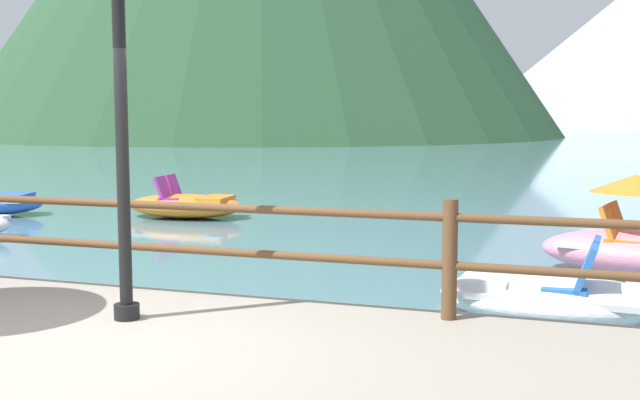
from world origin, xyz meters
TOP-DOWN VIEW (x-y plane):
  - ground_plane at (0.00, 40.00)m, footprint 200.00×200.00m
  - dock_railing at (-0.00, 1.55)m, footprint 23.92×0.12m
  - pedal_boat_2 at (-3.84, 8.94)m, footprint 2.39×1.39m
  - pedal_boat_4 at (3.08, 3.28)m, footprint 2.21×1.46m

SIDE VIEW (x-z plane):
  - ground_plane at x=0.00m, z-range 0.00..0.00m
  - pedal_boat_4 at x=3.08m, z-range -0.16..0.65m
  - pedal_boat_2 at x=-3.84m, z-range -0.16..0.65m
  - dock_railing at x=0.00m, z-range 0.51..1.46m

